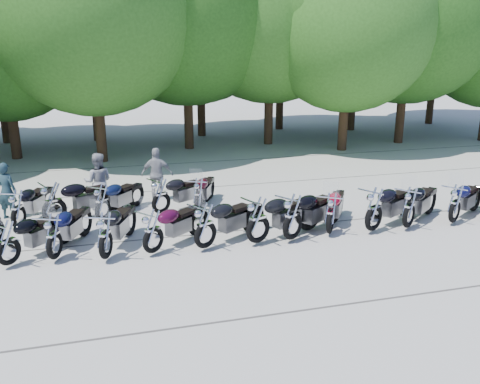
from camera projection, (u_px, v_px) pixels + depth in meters
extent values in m
plane|color=#A9A598|center=(256.00, 251.00, 12.51)|extent=(90.00, 90.00, 0.00)
cylinder|color=#3A2614|center=(13.00, 121.00, 22.15)|extent=(0.44, 0.44, 3.31)
sphere|color=#286319|center=(2.00, 33.00, 21.12)|extent=(7.31, 7.31, 7.31)
cylinder|color=#3A2614|center=(99.00, 116.00, 21.49)|extent=(0.44, 0.44, 3.93)
sphere|color=#357721|center=(91.00, 7.00, 20.26)|extent=(8.70, 8.70, 8.70)
cylinder|color=#3A2614|center=(188.00, 106.00, 24.19)|extent=(0.44, 0.44, 4.13)
sphere|color=#286319|center=(185.00, 4.00, 22.91)|extent=(9.13, 9.13, 9.13)
cylinder|color=#3A2614|center=(269.00, 103.00, 25.32)|extent=(0.44, 0.44, 4.09)
sphere|color=#357721|center=(270.00, 7.00, 24.04)|extent=(9.04, 9.04, 9.04)
cylinder|color=#3A2614|center=(344.00, 112.00, 23.90)|extent=(0.44, 0.44, 3.62)
sphere|color=#357721|center=(349.00, 23.00, 22.77)|extent=(8.00, 8.00, 8.00)
cylinder|color=#3A2614|center=(401.00, 104.00, 25.64)|extent=(0.44, 0.44, 3.98)
sphere|color=#286319|center=(410.00, 11.00, 24.40)|extent=(8.79, 8.79, 8.79)
cylinder|color=#3A2614|center=(3.00, 108.00, 25.69)|extent=(0.44, 0.44, 3.52)
cylinder|color=#3A2614|center=(96.00, 108.00, 26.32)|extent=(0.44, 0.44, 3.42)
sphere|color=#286319|center=(90.00, 31.00, 25.26)|extent=(7.56, 7.56, 7.56)
cylinder|color=#3A2614|center=(201.00, 103.00, 27.72)|extent=(0.44, 0.44, 3.56)
sphere|color=#286319|center=(200.00, 27.00, 26.61)|extent=(7.88, 7.88, 7.88)
cylinder|color=#3A2614|center=(280.00, 97.00, 29.84)|extent=(0.44, 0.44, 3.76)
sphere|color=#286319|center=(281.00, 23.00, 28.66)|extent=(8.31, 8.31, 8.31)
cylinder|color=#3A2614|center=(352.00, 99.00, 29.56)|extent=(0.44, 0.44, 3.63)
sphere|color=#357721|center=(357.00, 26.00, 28.43)|extent=(8.02, 8.02, 8.02)
cylinder|color=#3A2614|center=(432.00, 89.00, 31.79)|extent=(0.44, 0.44, 4.37)
sphere|color=#286319|center=(441.00, 7.00, 30.42)|extent=(9.67, 9.67, 9.67)
imported|color=#1D343C|center=(6.00, 191.00, 14.62)|extent=(0.73, 0.62, 1.68)
imported|color=#9C9C9F|center=(98.00, 182.00, 15.42)|extent=(0.94, 0.78, 1.77)
imported|color=#9FA0A2|center=(157.00, 174.00, 16.34)|extent=(1.09, 0.66, 1.74)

